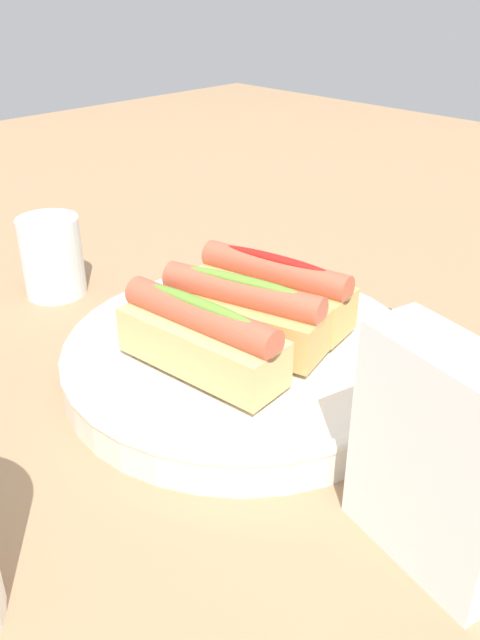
{
  "coord_description": "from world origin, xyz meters",
  "views": [
    {
      "loc": [
        -0.36,
        0.34,
        0.33
      ],
      "look_at": [
        0.0,
        -0.02,
        0.06
      ],
      "focal_mm": 36.87,
      "sensor_mm": 36.0,
      "label": 1
    }
  ],
  "objects_px": {
    "hotdog_side": "(201,338)",
    "chopstick_far": "(376,304)",
    "hotdog_front": "(274,290)",
    "chopstick_near": "(348,299)",
    "hotdog_back": "(240,312)",
    "napkin_box": "(439,459)",
    "water_glass": "(52,259)",
    "serving_bowl": "(240,356)"
  },
  "relations": [
    {
      "from": "serving_bowl",
      "to": "water_glass",
      "type": "distance_m",
      "value": 0.27
    },
    {
      "from": "hotdog_side",
      "to": "chopstick_near",
      "type": "distance_m",
      "value": 0.25
    },
    {
      "from": "hotdog_back",
      "to": "serving_bowl",
      "type": "bearing_deg",
      "value": -139.4
    },
    {
      "from": "serving_bowl",
      "to": "chopstick_near",
      "type": "relative_size",
      "value": 1.47
    },
    {
      "from": "water_glass",
      "to": "serving_bowl",
      "type": "bearing_deg",
      "value": -173.9
    },
    {
      "from": "hotdog_back",
      "to": "chopstick_near",
      "type": "distance_m",
      "value": 0.2
    },
    {
      "from": "water_glass",
      "to": "chopstick_near",
      "type": "height_order",
      "value": "water_glass"
    },
    {
      "from": "hotdog_back",
      "to": "water_glass",
      "type": "xyz_separation_m",
      "value": [
        0.27,
        0.03,
        -0.02
      ]
    },
    {
      "from": "water_glass",
      "to": "chopstick_near",
      "type": "bearing_deg",
      "value": -138.6
    },
    {
      "from": "serving_bowl",
      "to": "hotdog_side",
      "type": "relative_size",
      "value": 2.09
    },
    {
      "from": "hotdog_back",
      "to": "chopstick_far",
      "type": "xyz_separation_m",
      "value": [
        -0.01,
        -0.2,
        -0.06
      ]
    },
    {
      "from": "hotdog_front",
      "to": "hotdog_back",
      "type": "height_order",
      "value": "same"
    },
    {
      "from": "hotdog_front",
      "to": "chopstick_near",
      "type": "bearing_deg",
      "value": -85.32
    },
    {
      "from": "serving_bowl",
      "to": "water_glass",
      "type": "bearing_deg",
      "value": 6.1
    },
    {
      "from": "hotdog_front",
      "to": "hotdog_back",
      "type": "distance_m",
      "value": 0.05
    },
    {
      "from": "serving_bowl",
      "to": "napkin_box",
      "type": "height_order",
      "value": "napkin_box"
    },
    {
      "from": "serving_bowl",
      "to": "hotdog_front",
      "type": "height_order",
      "value": "hotdog_front"
    },
    {
      "from": "water_glass",
      "to": "chopstick_far",
      "type": "bearing_deg",
      "value": -140.31
    },
    {
      "from": "serving_bowl",
      "to": "hotdog_back",
      "type": "xyz_separation_m",
      "value": [
        0.0,
        0.0,
        0.04
      ]
    },
    {
      "from": "serving_bowl",
      "to": "water_glass",
      "type": "height_order",
      "value": "water_glass"
    },
    {
      "from": "hotdog_back",
      "to": "hotdog_side",
      "type": "xyz_separation_m",
      "value": [
        -0.01,
        0.05,
        0.0
      ]
    },
    {
      "from": "hotdog_back",
      "to": "napkin_box",
      "type": "bearing_deg",
      "value": 164.67
    },
    {
      "from": "hotdog_side",
      "to": "chopstick_near",
      "type": "bearing_deg",
      "value": -83.3
    },
    {
      "from": "hotdog_side",
      "to": "hotdog_back",
      "type": "bearing_deg",
      "value": -80.79
    },
    {
      "from": "hotdog_front",
      "to": "water_glass",
      "type": "distance_m",
      "value": 0.27
    },
    {
      "from": "hotdog_side",
      "to": "chopstick_far",
      "type": "height_order",
      "value": "hotdog_side"
    },
    {
      "from": "hotdog_front",
      "to": "chopstick_near",
      "type": "height_order",
      "value": "hotdog_front"
    },
    {
      "from": "hotdog_back",
      "to": "napkin_box",
      "type": "xyz_separation_m",
      "value": [
        -0.23,
        0.06,
        0.01
      ]
    },
    {
      "from": "hotdog_front",
      "to": "hotdog_side",
      "type": "bearing_deg",
      "value": 99.21
    },
    {
      "from": "water_glass",
      "to": "hotdog_front",
      "type": "bearing_deg",
      "value": -162.32
    },
    {
      "from": "hotdog_side",
      "to": "chopstick_far",
      "type": "xyz_separation_m",
      "value": [
        -0.0,
        -0.26,
        -0.06
      ]
    },
    {
      "from": "serving_bowl",
      "to": "chopstick_near",
      "type": "xyz_separation_m",
      "value": [
        0.02,
        -0.19,
        -0.02
      ]
    },
    {
      "from": "hotdog_side",
      "to": "chopstick_near",
      "type": "relative_size",
      "value": 0.7
    },
    {
      "from": "chopstick_far",
      "to": "serving_bowl",
      "type": "bearing_deg",
      "value": 83.71
    },
    {
      "from": "chopstick_far",
      "to": "napkin_box",
      "type": "bearing_deg",
      "value": 126.11
    },
    {
      "from": "hotdog_side",
      "to": "napkin_box",
      "type": "xyz_separation_m",
      "value": [
        -0.22,
        0.01,
        0.01
      ]
    },
    {
      "from": "hotdog_back",
      "to": "chopstick_far",
      "type": "bearing_deg",
      "value": -92.82
    },
    {
      "from": "water_glass",
      "to": "napkin_box",
      "type": "distance_m",
      "value": 0.5
    },
    {
      "from": "chopstick_near",
      "to": "serving_bowl",
      "type": "bearing_deg",
      "value": 101.05
    },
    {
      "from": "hotdog_back",
      "to": "chopstick_near",
      "type": "xyz_separation_m",
      "value": [
        0.02,
        -0.19,
        -0.06
      ]
    },
    {
      "from": "napkin_box",
      "to": "chopstick_near",
      "type": "distance_m",
      "value": 0.36
    },
    {
      "from": "hotdog_front",
      "to": "hotdog_side",
      "type": "distance_m",
      "value": 0.11
    }
  ]
}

